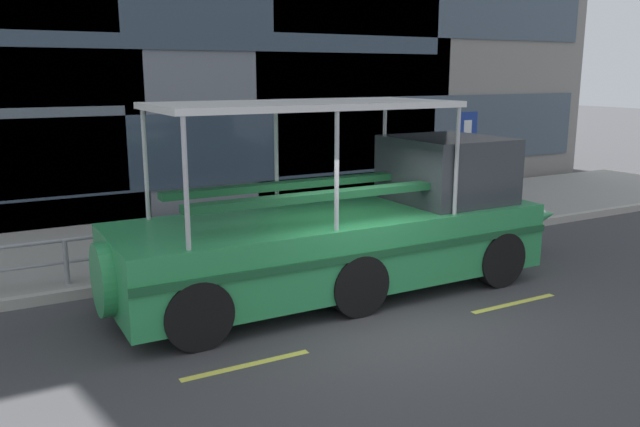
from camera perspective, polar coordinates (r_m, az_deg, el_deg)
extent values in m
plane|color=#3D3D3F|center=(10.32, 4.56, -9.05)|extent=(120.00, 120.00, 0.00)
cube|color=#99968E|center=(15.06, -7.26, -1.88)|extent=(32.00, 4.80, 0.18)
cube|color=#B2ADA3|center=(12.85, -3.11, -4.27)|extent=(32.00, 0.18, 0.18)
cube|color=#DBD64C|center=(8.73, -6.50, -13.20)|extent=(1.80, 0.12, 0.01)
cube|color=#DBD64C|center=(11.30, 16.81, -7.63)|extent=(1.80, 0.12, 0.01)
cube|color=#2D3D4C|center=(17.78, -6.78, 5.81)|extent=(13.13, 0.06, 1.95)
cube|color=#2D3D4C|center=(17.74, -7.09, 17.25)|extent=(13.13, 0.06, 1.95)
cube|color=#3D4C5B|center=(21.31, 10.70, 7.31)|extent=(11.86, 0.06, 2.17)
cube|color=#3D4C5B|center=(21.35, 11.14, 17.93)|extent=(11.86, 0.06, 2.17)
cylinder|color=gray|center=(13.01, -3.04, -0.10)|extent=(12.65, 0.07, 0.07)
cylinder|color=gray|center=(13.10, -3.02, -1.77)|extent=(12.65, 0.06, 0.06)
cylinder|color=gray|center=(11.95, -21.56, -4.02)|extent=(0.09, 0.09, 0.78)
cylinder|color=gray|center=(12.36, -11.85, -2.88)|extent=(0.09, 0.09, 0.78)
cylinder|color=gray|center=(13.10, -3.02, -1.77)|extent=(0.09, 0.09, 0.78)
cylinder|color=gray|center=(14.12, 4.68, -0.76)|extent=(0.09, 0.09, 0.78)
cylinder|color=gray|center=(15.37, 11.25, 0.11)|extent=(0.09, 0.09, 0.78)
cylinder|color=gray|center=(16.79, 16.77, 0.85)|extent=(0.09, 0.09, 0.78)
cylinder|color=#4C4F54|center=(16.34, 12.63, 4.07)|extent=(0.08, 0.08, 2.63)
cube|color=navy|center=(16.20, 12.91, 7.43)|extent=(0.60, 0.04, 0.76)
cube|color=white|center=(16.18, 12.95, 7.43)|extent=(0.24, 0.01, 0.36)
cube|color=#2D9351|center=(11.07, 1.18, -2.90)|extent=(7.48, 2.40, 1.15)
cone|color=#2D9351|center=(13.88, 17.76, -0.36)|extent=(1.68, 1.09, 1.09)
cylinder|color=#2D9351|center=(9.82, -18.13, -5.52)|extent=(0.37, 1.09, 1.09)
cube|color=#19512C|center=(10.04, 4.69, -3.69)|extent=(7.48, 0.04, 0.12)
sphere|color=white|center=(14.18, 18.94, 0.02)|extent=(0.22, 0.22, 0.22)
cube|color=#33383D|center=(12.21, 11.14, 3.89)|extent=(1.87, 2.01, 1.18)
cube|color=silver|center=(10.43, -1.46, 9.61)|extent=(4.86, 2.21, 0.10)
cylinder|color=#B2B2B7|center=(12.60, 5.71, 5.70)|extent=(0.07, 0.07, 1.79)
cylinder|color=#B2B2B7|center=(10.94, 12.01, 4.50)|extent=(0.07, 0.07, 1.79)
cylinder|color=#B2B2B7|center=(11.45, -3.89, 5.08)|extent=(0.07, 0.07, 1.79)
cylinder|color=#B2B2B7|center=(9.60, 1.49, 3.71)|extent=(0.07, 0.07, 1.79)
cylinder|color=#B2B2B7|center=(10.69, -15.19, 4.16)|extent=(0.07, 0.07, 1.79)
cylinder|color=#B2B2B7|center=(8.67, -11.80, 2.53)|extent=(0.07, 0.07, 1.79)
cube|color=#19512C|center=(11.09, -2.80, 2.54)|extent=(4.47, 0.28, 0.12)
cube|color=#19512C|center=(10.08, 0.10, 1.57)|extent=(4.47, 0.28, 0.12)
cylinder|color=black|center=(13.58, 9.10, -1.72)|extent=(1.00, 0.28, 1.00)
cylinder|color=black|center=(11.98, 15.60, -3.91)|extent=(1.00, 0.28, 1.00)
cylinder|color=black|center=(12.02, -2.24, -3.41)|extent=(1.00, 0.28, 1.00)
cylinder|color=black|center=(10.18, 3.40, -6.35)|extent=(1.00, 0.28, 1.00)
cylinder|color=black|center=(11.14, -14.40, -5.07)|extent=(1.00, 0.28, 1.00)
cylinder|color=black|center=(9.13, -10.80, -8.79)|extent=(1.00, 0.28, 1.00)
cylinder|color=black|center=(15.68, 8.78, 0.57)|extent=(0.11, 0.11, 0.85)
cylinder|color=black|center=(15.67, 9.39, 0.54)|extent=(0.11, 0.11, 0.85)
cube|color=#B7B2A8|center=(15.55, 9.17, 3.16)|extent=(0.36, 0.35, 0.60)
cylinder|color=#B7B2A8|center=(15.56, 8.40, 3.08)|extent=(0.07, 0.07, 0.54)
cylinder|color=#B7B2A8|center=(15.54, 9.94, 3.02)|extent=(0.07, 0.07, 0.54)
sphere|color=tan|center=(15.48, 9.23, 4.76)|extent=(0.23, 0.23, 0.23)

